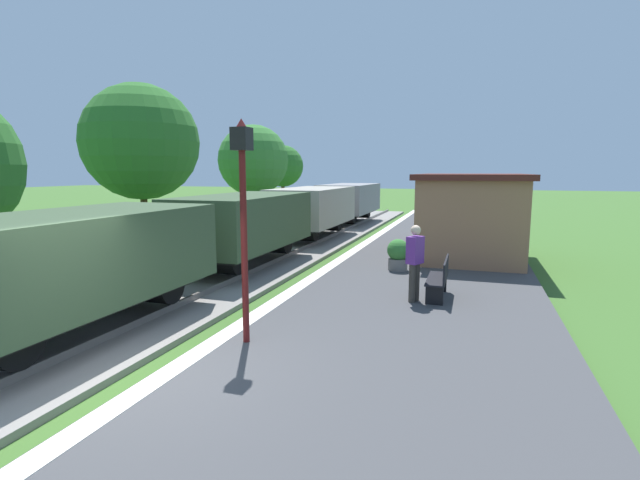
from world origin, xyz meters
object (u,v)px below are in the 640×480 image
object	(u,v)px
bench_down_platform	(458,225)
person_waiting	(415,260)
bench_near_hut	(440,278)
tree_field_distant	(283,166)
freight_train	(284,217)
tree_trackside_far	(141,142)
tree_field_left	(253,160)
lamp_post_near	(243,191)
potted_planter	(398,254)
station_hut	(471,214)

from	to	relation	value
bench_down_platform	person_waiting	xyz separation A→B (m)	(-0.53, -11.73, 0.46)
bench_near_hut	tree_field_distant	xyz separation A→B (m)	(-12.84, 21.41, 2.77)
bench_down_platform	tree_field_distant	size ratio (longest dim) A/B	0.30
freight_train	bench_down_platform	size ratio (longest dim) A/B	17.33
tree_trackside_far	tree_field_left	xyz separation A→B (m)	(1.03, 8.15, -0.56)
bench_near_hut	lamp_post_near	bearing A→B (deg)	-127.08
freight_train	tree_field_left	distance (m)	9.59
person_waiting	bench_near_hut	bearing A→B (deg)	-112.81
tree_field_left	lamp_post_near	bearing A→B (deg)	-64.24
potted_planter	lamp_post_near	size ratio (longest dim) A/B	0.25
bench_near_hut	bench_down_platform	distance (m)	11.25
tree_field_distant	freight_train	bearing A→B (deg)	-67.10
station_hut	bench_near_hut	size ratio (longest dim) A/B	3.87
person_waiting	tree_field_left	bearing A→B (deg)	-27.30
potted_planter	bench_down_platform	bearing A→B (deg)	80.75
bench_near_hut	tree_trackside_far	distance (m)	13.95
tree_trackside_far	station_hut	bearing A→B (deg)	3.12
potted_planter	tree_field_left	world-z (taller)	tree_field_left
tree_field_left	bench_down_platform	bearing A→B (deg)	-11.44
person_waiting	tree_field_left	size ratio (longest dim) A/B	0.30
person_waiting	freight_train	bearing A→B (deg)	-22.49
bench_near_hut	tree_field_distant	bearing A→B (deg)	120.94
bench_down_platform	freight_train	bearing A→B (deg)	-138.57
freight_train	person_waiting	size ratio (longest dim) A/B	15.20
lamp_post_near	tree_field_left	size ratio (longest dim) A/B	0.65
station_hut	person_waiting	bearing A→B (deg)	-99.51
freight_train	tree_trackside_far	size ratio (longest dim) A/B	3.92
station_hut	potted_planter	size ratio (longest dim) A/B	6.33
bench_near_hut	potted_planter	world-z (taller)	potted_planter
person_waiting	tree_field_distant	xyz separation A→B (m)	(-12.31, 21.89, 2.31)
bench_near_hut	bench_down_platform	size ratio (longest dim) A/B	1.00
bench_near_hut	tree_field_distant	distance (m)	25.12
freight_train	tree_field_distant	world-z (taller)	tree_field_distant
freight_train	lamp_post_near	size ratio (longest dim) A/B	7.03
bench_near_hut	tree_field_left	xyz separation A→B (m)	(-11.32, 13.55, 3.01)
freight_train	station_hut	world-z (taller)	station_hut
station_hut	bench_near_hut	distance (m)	6.20
bench_down_platform	tree_field_left	bearing A→B (deg)	168.56
station_hut	lamp_post_near	world-z (taller)	lamp_post_near
freight_train	tree_trackside_far	bearing A→B (deg)	-176.59
station_hut	potted_planter	world-z (taller)	station_hut
freight_train	bench_down_platform	xyz separation A→B (m)	(6.22, 5.49, -0.68)
tree_field_left	potted_planter	bearing A→B (deg)	-47.36
freight_train	tree_field_distant	bearing A→B (deg)	112.90
lamp_post_near	tree_trackside_far	world-z (taller)	tree_trackside_far
bench_down_platform	lamp_post_near	xyz separation A→B (m)	(-2.92, -15.12, 2.08)
station_hut	lamp_post_near	size ratio (longest dim) A/B	1.57
freight_train	tree_field_left	world-z (taller)	tree_field_left
bench_down_platform	potted_planter	distance (m)	8.61
bench_down_platform	tree_trackside_far	size ratio (longest dim) A/B	0.23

